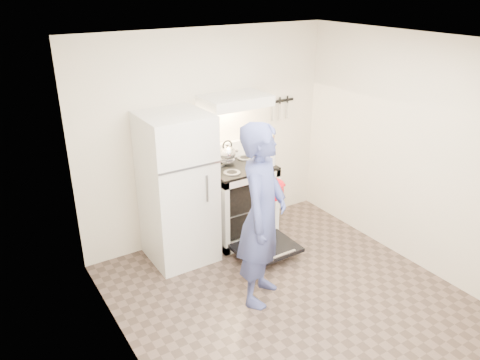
# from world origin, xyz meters

# --- Properties ---
(floor) EXTENTS (3.60, 3.60, 0.00)m
(floor) POSITION_xyz_m (0.00, 0.00, 0.00)
(floor) COLOR brown
(floor) RESTS_ON ground
(back_wall) EXTENTS (3.20, 0.02, 2.50)m
(back_wall) POSITION_xyz_m (0.00, 1.80, 1.25)
(back_wall) COLOR beige
(back_wall) RESTS_ON ground
(refrigerator) EXTENTS (0.70, 0.70, 1.70)m
(refrigerator) POSITION_xyz_m (-0.58, 1.45, 0.85)
(refrigerator) COLOR white
(refrigerator) RESTS_ON floor
(stove_body) EXTENTS (0.76, 0.65, 0.92)m
(stove_body) POSITION_xyz_m (0.23, 1.48, 0.46)
(stove_body) COLOR white
(stove_body) RESTS_ON floor
(cooktop) EXTENTS (0.76, 0.65, 0.03)m
(cooktop) POSITION_xyz_m (0.23, 1.48, 0.94)
(cooktop) COLOR black
(cooktop) RESTS_ON stove_body
(backsplash) EXTENTS (0.76, 0.07, 0.20)m
(backsplash) POSITION_xyz_m (0.23, 1.76, 1.05)
(backsplash) COLOR white
(backsplash) RESTS_ON cooktop
(oven_door) EXTENTS (0.70, 0.54, 0.04)m
(oven_door) POSITION_xyz_m (0.23, 0.88, 0.12)
(oven_door) COLOR black
(oven_door) RESTS_ON floor
(oven_rack) EXTENTS (0.60, 0.52, 0.01)m
(oven_rack) POSITION_xyz_m (0.23, 1.48, 0.44)
(oven_rack) COLOR slate
(oven_rack) RESTS_ON stove_body
(range_hood) EXTENTS (0.76, 0.50, 0.12)m
(range_hood) POSITION_xyz_m (0.23, 1.55, 1.71)
(range_hood) COLOR white
(range_hood) RESTS_ON back_wall
(knife_strip) EXTENTS (0.40, 0.02, 0.03)m
(knife_strip) POSITION_xyz_m (1.05, 1.79, 1.55)
(knife_strip) COLOR black
(knife_strip) RESTS_ON back_wall
(pizza_stone) EXTENTS (0.33, 0.33, 0.02)m
(pizza_stone) POSITION_xyz_m (0.14, 1.52, 0.45)
(pizza_stone) COLOR #856047
(pizza_stone) RESTS_ON oven_rack
(tea_kettle) EXTENTS (0.24, 0.20, 0.29)m
(tea_kettle) POSITION_xyz_m (0.14, 1.59, 1.10)
(tea_kettle) COLOR #B8B8BD
(tea_kettle) RESTS_ON cooktop
(utensil_jar) EXTENTS (0.11, 0.11, 0.13)m
(utensil_jar) POSITION_xyz_m (0.52, 1.22, 1.05)
(utensil_jar) COLOR silver
(utensil_jar) RESTS_ON cooktop
(person) EXTENTS (0.80, 0.76, 1.83)m
(person) POSITION_xyz_m (-0.22, 0.33, 0.92)
(person) COLOR #384178
(person) RESTS_ON floor
(dutch_oven) EXTENTS (0.37, 0.30, 0.24)m
(dutch_oven) POSITION_xyz_m (0.14, 0.71, 0.95)
(dutch_oven) COLOR red
(dutch_oven) RESTS_ON person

